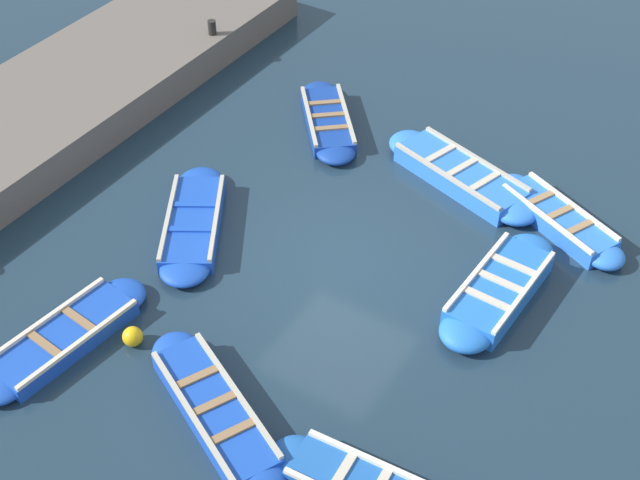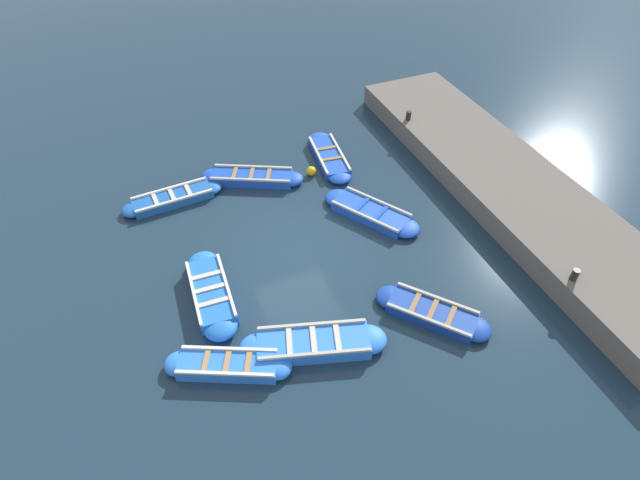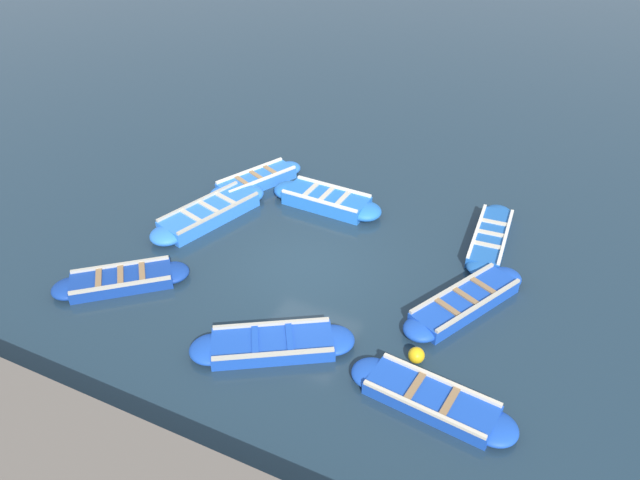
{
  "view_description": "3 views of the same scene",
  "coord_description": "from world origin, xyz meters",
  "px_view_note": "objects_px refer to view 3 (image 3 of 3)",
  "views": [
    {
      "loc": [
        6.16,
        -10.4,
        11.3
      ],
      "look_at": [
        -0.39,
        -0.1,
        0.46
      ],
      "focal_mm": 50.0,
      "sensor_mm": 36.0,
      "label": 1
    },
    {
      "loc": [
        3.45,
        10.21,
        11.05
      ],
      "look_at": [
        -0.71,
        0.15,
        0.46
      ],
      "focal_mm": 28.0,
      "sensor_mm": 36.0,
      "label": 2
    },
    {
      "loc": [
        -11.11,
        -5.75,
        9.59
      ],
      "look_at": [
        0.85,
        -0.03,
        0.29
      ],
      "focal_mm": 35.0,
      "sensor_mm": 36.0,
      "label": 3
    }
  ],
  "objects_px": {
    "boat_bow_out": "(210,213)",
    "boat_broadside": "(257,181)",
    "boat_drifting": "(273,344)",
    "buoy_orange_near": "(416,355)",
    "boat_alongside": "(490,238)",
    "boat_end_of_row": "(122,280)",
    "boat_outer_right": "(326,200)",
    "boat_tucked": "(431,399)",
    "boat_outer_left": "(465,302)"
  },
  "relations": [
    {
      "from": "boat_end_of_row",
      "to": "buoy_orange_near",
      "type": "distance_m",
      "value": 7.26
    },
    {
      "from": "boat_drifting",
      "to": "boat_bow_out",
      "type": "distance_m",
      "value": 5.52
    },
    {
      "from": "boat_drifting",
      "to": "boat_outer_left",
      "type": "relative_size",
      "value": 0.95
    },
    {
      "from": "boat_alongside",
      "to": "boat_tucked",
      "type": "bearing_deg",
      "value": -177.9
    },
    {
      "from": "boat_bow_out",
      "to": "buoy_orange_near",
      "type": "relative_size",
      "value": 11.22
    },
    {
      "from": "boat_broadside",
      "to": "boat_bow_out",
      "type": "relative_size",
      "value": 0.82
    },
    {
      "from": "boat_tucked",
      "to": "boat_end_of_row",
      "type": "height_order",
      "value": "boat_end_of_row"
    },
    {
      "from": "boat_tucked",
      "to": "boat_bow_out",
      "type": "distance_m",
      "value": 8.43
    },
    {
      "from": "boat_tucked",
      "to": "boat_end_of_row",
      "type": "bearing_deg",
      "value": 87.73
    },
    {
      "from": "boat_broadside",
      "to": "boat_outer_left",
      "type": "distance_m",
      "value": 7.72
    },
    {
      "from": "boat_end_of_row",
      "to": "boat_bow_out",
      "type": "relative_size",
      "value": 0.77
    },
    {
      "from": "boat_drifting",
      "to": "boat_bow_out",
      "type": "relative_size",
      "value": 0.89
    },
    {
      "from": "boat_outer_left",
      "to": "boat_tucked",
      "type": "bearing_deg",
      "value": -177.28
    },
    {
      "from": "boat_outer_right",
      "to": "boat_drifting",
      "type": "xyz_separation_m",
      "value": [
        -5.74,
        -1.42,
        -0.05
      ]
    },
    {
      "from": "boat_outer_right",
      "to": "boat_bow_out",
      "type": "bearing_deg",
      "value": 127.33
    },
    {
      "from": "boat_tucked",
      "to": "boat_bow_out",
      "type": "bearing_deg",
      "value": 64.01
    },
    {
      "from": "boat_outer_right",
      "to": "boat_end_of_row",
      "type": "xyz_separation_m",
      "value": [
        -5.41,
        2.93,
        -0.05
      ]
    },
    {
      "from": "boat_tucked",
      "to": "boat_end_of_row",
      "type": "relative_size",
      "value": 1.16
    },
    {
      "from": "boat_outer_right",
      "to": "boat_drifting",
      "type": "bearing_deg",
      "value": -166.07
    },
    {
      "from": "boat_alongside",
      "to": "buoy_orange_near",
      "type": "xyz_separation_m",
      "value": [
        -4.96,
        0.41,
        0.02
      ]
    },
    {
      "from": "boat_alongside",
      "to": "boat_drifting",
      "type": "relative_size",
      "value": 1.01
    },
    {
      "from": "boat_broadside",
      "to": "boat_end_of_row",
      "type": "xyz_separation_m",
      "value": [
        -5.58,
        0.51,
        -0.03
      ]
    },
    {
      "from": "boat_outer_right",
      "to": "buoy_orange_near",
      "type": "distance_m",
      "value": 6.4
    },
    {
      "from": "boat_alongside",
      "to": "boat_outer_left",
      "type": "distance_m",
      "value": 2.86
    },
    {
      "from": "buoy_orange_near",
      "to": "boat_broadside",
      "type": "bearing_deg",
      "value": 53.82
    },
    {
      "from": "boat_outer_right",
      "to": "boat_tucked",
      "type": "height_order",
      "value": "boat_outer_right"
    },
    {
      "from": "boat_outer_right",
      "to": "boat_drifting",
      "type": "height_order",
      "value": "boat_outer_right"
    },
    {
      "from": "boat_broadside",
      "to": "boat_drifting",
      "type": "bearing_deg",
      "value": -146.93
    },
    {
      "from": "buoy_orange_near",
      "to": "boat_tucked",
      "type": "bearing_deg",
      "value": -147.45
    },
    {
      "from": "boat_alongside",
      "to": "boat_tucked",
      "type": "xyz_separation_m",
      "value": [
        -5.94,
        -0.22,
        -0.0
      ]
    },
    {
      "from": "boat_outer_right",
      "to": "boat_tucked",
      "type": "distance_m",
      "value": 7.55
    },
    {
      "from": "boat_drifting",
      "to": "boat_outer_left",
      "type": "xyz_separation_m",
      "value": [
        3.1,
        -3.35,
        0.02
      ]
    },
    {
      "from": "boat_bow_out",
      "to": "boat_broadside",
      "type": "bearing_deg",
      "value": -6.16
    },
    {
      "from": "boat_broadside",
      "to": "boat_drifting",
      "type": "xyz_separation_m",
      "value": [
        -5.91,
        -3.85,
        -0.03
      ]
    },
    {
      "from": "boat_end_of_row",
      "to": "buoy_orange_near",
      "type": "relative_size",
      "value": 8.63
    },
    {
      "from": "boat_alongside",
      "to": "boat_tucked",
      "type": "distance_m",
      "value": 5.94
    },
    {
      "from": "boat_end_of_row",
      "to": "boat_outer_left",
      "type": "xyz_separation_m",
      "value": [
        2.77,
        -7.71,
        0.02
      ]
    },
    {
      "from": "boat_alongside",
      "to": "boat_end_of_row",
      "type": "relative_size",
      "value": 1.17
    },
    {
      "from": "buoy_orange_near",
      "to": "boat_alongside",
      "type": "bearing_deg",
      "value": -4.67
    },
    {
      "from": "boat_end_of_row",
      "to": "boat_tucked",
      "type": "bearing_deg",
      "value": -92.27
    },
    {
      "from": "boat_bow_out",
      "to": "buoy_orange_near",
      "type": "height_order",
      "value": "boat_bow_out"
    },
    {
      "from": "boat_outer_right",
      "to": "buoy_orange_near",
      "type": "bearing_deg",
      "value": -137.86
    },
    {
      "from": "boat_end_of_row",
      "to": "boat_outer_left",
      "type": "relative_size",
      "value": 0.82
    },
    {
      "from": "boat_broadside",
      "to": "buoy_orange_near",
      "type": "bearing_deg",
      "value": -126.18
    },
    {
      "from": "boat_alongside",
      "to": "buoy_orange_near",
      "type": "relative_size",
      "value": 10.05
    },
    {
      "from": "boat_outer_right",
      "to": "boat_alongside",
      "type": "bearing_deg",
      "value": -87.36
    },
    {
      "from": "boat_broadside",
      "to": "boat_end_of_row",
      "type": "distance_m",
      "value": 5.6
    },
    {
      "from": "boat_drifting",
      "to": "buoy_orange_near",
      "type": "bearing_deg",
      "value": -70.84
    },
    {
      "from": "boat_outer_right",
      "to": "boat_broadside",
      "type": "xyz_separation_m",
      "value": [
        0.17,
        2.42,
        -0.03
      ]
    },
    {
      "from": "boat_outer_left",
      "to": "boat_end_of_row",
      "type": "bearing_deg",
      "value": 109.79
    }
  ]
}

